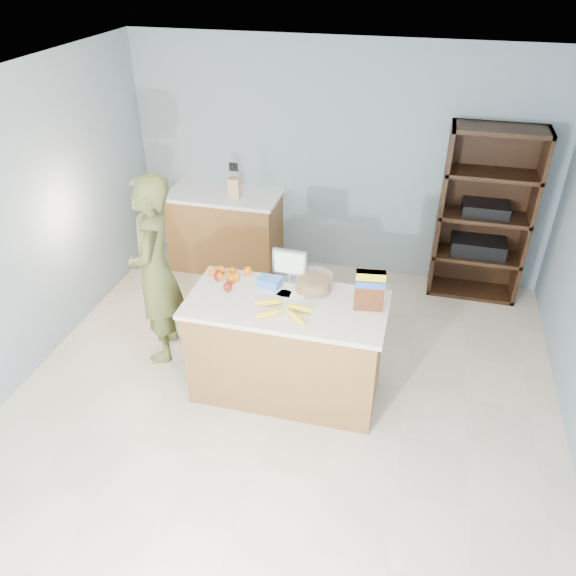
% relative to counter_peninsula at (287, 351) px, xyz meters
% --- Properties ---
extents(floor, '(4.50, 5.00, 0.02)m').
position_rel_counter_peninsula_xyz_m(floor, '(0.00, -0.30, -0.42)').
color(floor, beige).
rests_on(floor, ground).
extents(walls, '(4.52, 5.02, 2.51)m').
position_rel_counter_peninsula_xyz_m(walls, '(0.00, -0.30, 1.24)').
color(walls, gray).
rests_on(walls, ground).
extents(counter_peninsula, '(1.56, 0.76, 0.90)m').
position_rel_counter_peninsula_xyz_m(counter_peninsula, '(0.00, 0.00, 0.00)').
color(counter_peninsula, brown).
rests_on(counter_peninsula, ground).
extents(back_cabinet, '(1.24, 0.62, 0.90)m').
position_rel_counter_peninsula_xyz_m(back_cabinet, '(-1.20, 1.90, 0.04)').
color(back_cabinet, brown).
rests_on(back_cabinet, ground).
extents(shelving_unit, '(0.90, 0.40, 1.80)m').
position_rel_counter_peninsula_xyz_m(shelving_unit, '(1.55, 2.05, 0.45)').
color(shelving_unit, black).
rests_on(shelving_unit, ground).
extents(person, '(0.58, 0.72, 1.73)m').
position_rel_counter_peninsula_xyz_m(person, '(-1.23, 0.24, 0.45)').
color(person, '#535A2B').
rests_on(person, ground).
extents(knife_block, '(0.12, 0.10, 0.31)m').
position_rel_counter_peninsula_xyz_m(knife_block, '(-1.03, 1.82, 0.60)').
color(knife_block, tan).
rests_on(knife_block, back_cabinet).
extents(envelopes, '(0.35, 0.18, 0.00)m').
position_rel_counter_peninsula_xyz_m(envelopes, '(-0.05, 0.11, 0.49)').
color(envelopes, white).
rests_on(envelopes, counter_peninsula).
extents(bananas, '(0.49, 0.29, 0.05)m').
position_rel_counter_peninsula_xyz_m(bananas, '(0.01, -0.15, 0.51)').
color(bananas, yellow).
rests_on(bananas, counter_peninsula).
extents(apples, '(0.20, 0.21, 0.07)m').
position_rel_counter_peninsula_xyz_m(apples, '(-0.56, 0.11, 0.52)').
color(apples, maroon).
rests_on(apples, counter_peninsula).
extents(oranges, '(0.35, 0.22, 0.07)m').
position_rel_counter_peninsula_xyz_m(oranges, '(-0.55, 0.23, 0.52)').
color(oranges, orange).
rests_on(oranges, counter_peninsula).
extents(blue_carton, '(0.20, 0.15, 0.08)m').
position_rel_counter_peninsula_xyz_m(blue_carton, '(-0.19, 0.19, 0.52)').
color(blue_carton, blue).
rests_on(blue_carton, counter_peninsula).
extents(salad_bowl, '(0.30, 0.30, 0.13)m').
position_rel_counter_peninsula_xyz_m(salad_bowl, '(0.17, 0.24, 0.54)').
color(salad_bowl, '#267219').
rests_on(salad_bowl, counter_peninsula).
extents(tv, '(0.28, 0.12, 0.28)m').
position_rel_counter_peninsula_xyz_m(tv, '(-0.05, 0.32, 0.64)').
color(tv, silver).
rests_on(tv, counter_peninsula).
extents(cereal_box, '(0.23, 0.11, 0.33)m').
position_rel_counter_peninsula_xyz_m(cereal_box, '(0.62, 0.07, 0.68)').
color(cereal_box, '#592B14').
rests_on(cereal_box, counter_peninsula).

